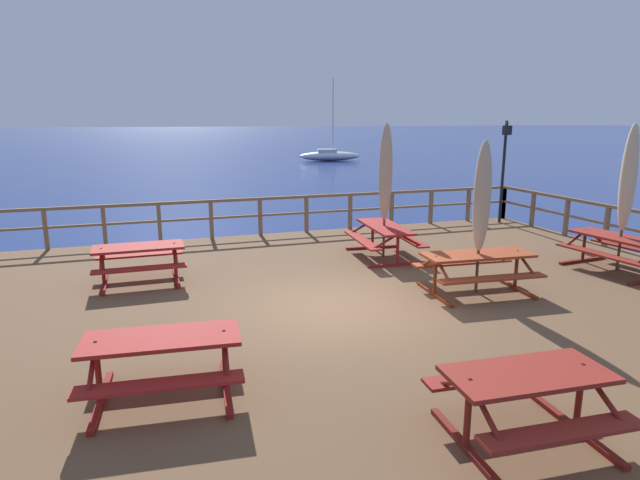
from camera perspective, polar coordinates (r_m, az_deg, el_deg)
The scene contains 14 objects.
ground_plane at distance 9.74m, azimuth 1.85°, elevation -10.93°, with size 600.00×600.00×0.00m, color navy.
wooden_deck at distance 9.61m, azimuth 1.86°, elevation -9.06°, with size 16.82×12.83×0.69m, color brown.
railing_waterside_far at distance 15.16m, azimuth -6.45°, elevation 3.21°, with size 16.62×0.10×1.09m.
picnic_table_mid_left at distance 10.50m, azimuth 16.50°, elevation -2.47°, with size 2.18×1.57×0.78m.
picnic_table_front_right at distance 13.18m, azimuth 29.38°, elevation -0.56°, with size 1.58×2.19×0.78m.
picnic_table_mid_right at distance 12.79m, azimuth 6.94°, elevation 0.65°, with size 1.59×2.21×0.78m.
picnic_table_mid_centre at distance 11.27m, azimuth -18.84°, elevation -1.65°, with size 1.75×1.40×0.78m.
picnic_table_front_left at distance 6.64m, azimuth -16.56°, elevation -11.56°, with size 1.93×1.57×0.78m.
picnic_table_back_right at distance 5.96m, azimuth 21.27°, elevation -14.91°, with size 1.75×1.52×0.78m.
patio_umbrella_tall_front at distance 10.26m, azimuth 17.00°, elevation 4.38°, with size 0.32×0.32×2.88m.
patio_umbrella_tall_back_right at distance 13.02m, azimuth 30.18°, elevation 5.71°, with size 0.32×0.32×3.17m.
patio_umbrella_tall_back_left at distance 12.59m, azimuth 7.05°, elevation 7.13°, with size 0.32×0.32×3.16m.
lamp_post_hooked at distance 17.61m, azimuth 19.19°, elevation 8.45°, with size 0.46×0.60×3.20m.
sailboat_distant at distance 52.20m, azimuth 1.03°, elevation 9.06°, with size 6.19×2.63×7.72m.
Camera 1 is at (-3.15, -8.34, 3.92)m, focal length 29.81 mm.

